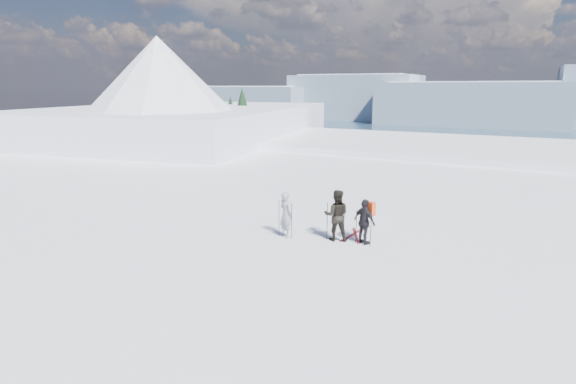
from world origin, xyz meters
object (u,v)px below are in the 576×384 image
skis_loose (354,235)px  skier_dark (336,215)px  skier_grey (286,214)px  skier_pack (365,222)px

skis_loose → skier_dark: bearing=-119.0°
skier_grey → skier_pack: size_ratio=1.05×
skier_pack → skier_grey: bearing=37.4°
skier_grey → skier_pack: skier_grey is taller
skier_grey → skier_dark: (1.70, 0.47, 0.08)m
skier_pack → skis_loose: 1.16m
skier_dark → skier_pack: bearing=164.0°
skier_grey → skis_loose: size_ratio=0.95×
skier_dark → skis_loose: size_ratio=1.05×
skier_dark → skier_pack: 0.99m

